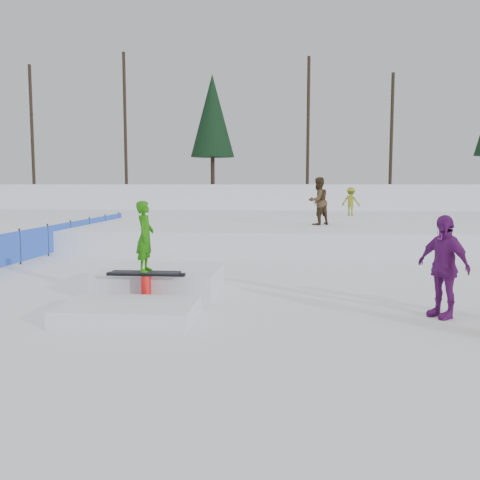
# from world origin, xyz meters

# --- Properties ---
(ground) EXTENTS (120.00, 120.00, 0.00)m
(ground) POSITION_xyz_m (0.00, 0.00, 0.00)
(ground) COLOR white
(snow_berm) EXTENTS (60.00, 14.00, 2.40)m
(snow_berm) POSITION_xyz_m (0.00, 30.00, 1.20)
(snow_berm) COLOR white
(snow_berm) RESTS_ON ground
(snow_midrise) EXTENTS (50.00, 18.00, 0.80)m
(snow_midrise) POSITION_xyz_m (0.00, 16.00, 0.40)
(snow_midrise) COLOR white
(snow_midrise) RESTS_ON ground
(safety_fence) EXTENTS (0.05, 16.00, 1.10)m
(safety_fence) POSITION_xyz_m (-6.50, 6.60, 0.55)
(safety_fence) COLOR blue
(safety_fence) RESTS_ON ground
(treeline) EXTENTS (40.24, 4.22, 10.50)m
(treeline) POSITION_xyz_m (6.18, 28.28, 7.45)
(treeline) COLOR black
(treeline) RESTS_ON snow_berm
(walker_olive) EXTENTS (1.18, 1.15, 1.91)m
(walker_olive) POSITION_xyz_m (2.82, 10.87, 1.76)
(walker_olive) COLOR #422F1A
(walker_olive) RESTS_ON snow_midrise
(walker_ygreen) EXTENTS (1.08, 0.85, 1.47)m
(walker_ygreen) POSITION_xyz_m (4.85, 17.45, 1.53)
(walker_ygreen) COLOR olive
(walker_ygreen) RESTS_ON snow_midrise
(spectator_purple) EXTENTS (1.02, 1.17, 1.90)m
(spectator_purple) POSITION_xyz_m (4.50, -0.79, 0.95)
(spectator_purple) COLOR #681870
(spectator_purple) RESTS_ON ground
(jib_rail_feature) EXTENTS (2.60, 4.40, 2.11)m
(jib_rail_feature) POSITION_xyz_m (-1.20, 0.25, 0.30)
(jib_rail_feature) COLOR white
(jib_rail_feature) RESTS_ON ground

